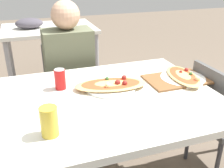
% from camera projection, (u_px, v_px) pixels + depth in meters
% --- Properties ---
extents(dining_table, '(1.22, 0.99, 0.77)m').
position_uv_depth(dining_table, '(111.00, 107.00, 1.53)').
color(dining_table, silver).
rests_on(dining_table, ground_plane).
extents(chair_far_seated, '(0.40, 0.40, 0.85)m').
position_uv_depth(chair_far_seated, '(69.00, 86.00, 2.29)').
color(chair_far_seated, '#4C4C4C').
rests_on(chair_far_seated, ground_plane).
extents(chair_side_right, '(0.40, 0.40, 0.85)m').
position_uv_depth(chair_side_right, '(219.00, 116.00, 1.85)').
color(chair_side_right, '#4C4C4C').
rests_on(chair_side_right, ground_plane).
extents(person_seated, '(0.38, 0.27, 1.23)m').
position_uv_depth(person_seated, '(69.00, 65.00, 2.10)').
color(person_seated, '#2D2D38').
rests_on(person_seated, ground_plane).
extents(pizza_main, '(0.47, 0.31, 0.06)m').
position_uv_depth(pizza_main, '(111.00, 85.00, 1.59)').
color(pizza_main, white).
rests_on(pizza_main, dining_table).
extents(soda_can, '(0.07, 0.07, 0.12)m').
position_uv_depth(soda_can, '(60.00, 79.00, 1.57)').
color(soda_can, red).
rests_on(soda_can, dining_table).
extents(drink_glass, '(0.08, 0.08, 0.14)m').
position_uv_depth(drink_glass, '(49.00, 121.00, 1.13)').
color(drink_glass, gold).
rests_on(drink_glass, dining_table).
extents(serving_tray, '(0.39, 0.26, 0.01)m').
position_uv_depth(serving_tray, '(176.00, 79.00, 1.71)').
color(serving_tray, brown).
rests_on(serving_tray, dining_table).
extents(pizza_second, '(0.29, 0.40, 0.06)m').
position_uv_depth(pizza_second, '(183.00, 77.00, 1.71)').
color(pizza_second, white).
rests_on(pizza_second, dining_table).
extents(background_table, '(1.10, 0.80, 0.89)m').
position_uv_depth(background_table, '(46.00, 32.00, 3.20)').
color(background_table, silver).
rests_on(background_table, ground_plane).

